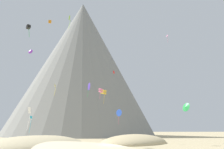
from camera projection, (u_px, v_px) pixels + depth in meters
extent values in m
ellipsoid|color=#C6B284|center=(135.00, 143.00, 57.83)|extent=(23.07, 26.66, 4.24)
ellipsoid|color=#CCBA8E|center=(36.00, 147.00, 45.96)|extent=(24.12, 29.39, 4.35)
ellipsoid|color=#CCBA8E|center=(45.00, 143.00, 59.49)|extent=(22.02, 22.29, 3.61)
cone|color=#668C4C|center=(50.00, 143.00, 54.12)|extent=(3.00, 3.00, 0.75)
cone|color=#386633|center=(69.00, 144.00, 48.40)|extent=(2.46, 2.46, 0.92)
cone|color=gray|center=(81.00, 66.00, 124.49)|extent=(80.05, 80.05, 68.40)
cone|color=gray|center=(70.00, 105.00, 119.79)|extent=(36.29, 36.29, 28.88)
cone|color=gray|center=(60.00, 111.00, 112.14)|extent=(25.53, 25.53, 21.99)
cube|color=red|center=(114.00, 72.00, 97.83)|extent=(0.83, 0.58, 1.21)
cube|color=#E5668C|center=(101.00, 92.00, 67.29)|extent=(1.29, 1.29, 0.66)
cube|color=#E5668C|center=(101.00, 89.00, 67.41)|extent=(1.29, 1.29, 0.66)
cylinder|color=#E5668C|center=(100.00, 95.00, 67.05)|extent=(0.15, 0.22, 1.78)
cube|color=white|center=(29.00, 110.00, 53.59)|extent=(0.54, 0.66, 1.41)
cylinder|color=white|center=(29.00, 122.00, 53.05)|extent=(0.58, 0.26, 3.67)
cube|color=orange|center=(50.00, 22.00, 73.52)|extent=(0.90, 0.59, 1.22)
cube|color=gold|center=(104.00, 93.00, 74.73)|extent=(1.82, 1.81, 0.79)
cube|color=gold|center=(104.00, 91.00, 74.88)|extent=(1.82, 1.81, 0.79)
cylinder|color=gold|center=(104.00, 99.00, 74.36)|extent=(0.37, 0.43, 2.94)
cone|color=green|center=(186.00, 107.00, 60.95)|extent=(1.93, 2.41, 2.23)
cube|color=#8CD133|center=(69.00, 18.00, 69.95)|extent=(0.33, 1.19, 1.31)
cylinder|color=#8CD133|center=(70.00, 24.00, 69.53)|extent=(0.49, 0.36, 2.76)
cone|color=blue|center=(119.00, 113.00, 80.04)|extent=(1.96, 1.79, 2.30)
cylinder|color=#E5668C|center=(119.00, 120.00, 79.52)|extent=(0.21, 0.41, 2.59)
cube|color=#33BCDB|center=(31.00, 117.00, 68.39)|extent=(0.59, 0.81, 0.81)
cylinder|color=#33BCDB|center=(30.00, 126.00, 67.88)|extent=(0.62, 0.47, 4.01)
cone|color=purple|center=(30.00, 51.00, 65.06)|extent=(1.37, 0.95, 1.26)
cube|color=black|center=(28.00, 28.00, 60.21)|extent=(1.25, 1.26, 0.59)
cube|color=black|center=(28.00, 26.00, 60.30)|extent=(1.25, 1.26, 0.59)
cylinder|color=green|center=(29.00, 33.00, 59.93)|extent=(0.41, 0.27, 2.31)
cone|color=#5138B2|center=(89.00, 86.00, 74.91)|extent=(1.19, 2.31, 2.38)
cylinder|color=green|center=(88.00, 94.00, 74.44)|extent=(0.35, 0.15, 2.00)
cube|color=pink|center=(167.00, 36.00, 100.74)|extent=(0.56, 0.96, 0.95)
cylinder|color=pink|center=(168.00, 40.00, 100.39)|extent=(0.12, 0.15, 2.52)
cone|color=yellow|center=(55.00, 86.00, 88.45)|extent=(0.87, 1.79, 1.73)
cylinder|color=yellow|center=(55.00, 92.00, 87.97)|extent=(0.47, 0.20, 2.78)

